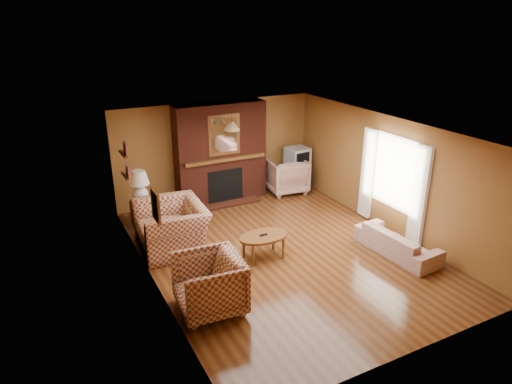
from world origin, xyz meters
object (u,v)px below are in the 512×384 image
plaid_loveseat (172,227)px  tv_stand (297,177)px  plaid_armchair (209,284)px  side_table (142,213)px  floral_armchair (286,175)px  table_lamp (140,185)px  fireplace (221,154)px  floral_sofa (397,242)px  crt_tv (297,157)px  coffee_table (264,238)px

plaid_loveseat → tv_stand: bearing=116.7°
plaid_armchair → tv_stand: (4.00, 3.89, -0.13)m
side_table → tv_stand: size_ratio=0.85×
plaid_loveseat → floral_armchair: (3.55, 1.65, -0.02)m
plaid_loveseat → side_table: (-0.25, 1.35, -0.19)m
side_table → table_lamp: table_lamp is taller
fireplace → floral_sofa: bearing=-64.9°
fireplace → floral_sofa: (1.90, -4.05, -0.93)m
fireplace → crt_tv: bearing=-5.3°
tv_stand → crt_tv: size_ratio=1.11×
floral_sofa → tv_stand: size_ratio=2.65×
plaid_armchair → coffee_table: (1.51, 1.05, -0.04)m
fireplace → table_lamp: bearing=-165.7°
plaid_armchair → crt_tv: bearing=138.7°
plaid_loveseat → coffee_table: bearing=54.2°
tv_stand → crt_tv: 0.56m
table_lamp → floral_armchair: bearing=4.6°
coffee_table → crt_tv: size_ratio=1.67×
floral_armchair → table_lamp: bearing=11.7°
fireplace → floral_armchair: fireplace is taller
fireplace → side_table: (-2.10, -0.53, -0.91)m
floral_armchair → table_lamp: table_lamp is taller
plaid_armchair → crt_tv: crt_tv is taller
crt_tv → floral_sofa: bearing=-92.2°
floral_armchair → table_lamp: size_ratio=1.38×
plaid_armchair → fireplace: bearing=158.9°
plaid_armchair → floral_armchair: size_ratio=1.03×
coffee_table → plaid_loveseat: bearing=141.0°
fireplace → plaid_loveseat: fireplace is taller
side_table → floral_armchair: bearing=4.6°
plaid_loveseat → tv_stand: size_ratio=2.21×
tv_stand → crt_tv: crt_tv is taller
floral_armchair → crt_tv: size_ratio=1.68×
floral_armchair → coffee_table: (-2.14, -2.79, -0.03)m
floral_armchair → side_table: bearing=11.7°
floral_sofa → table_lamp: (-4.00, 3.51, 0.68)m
fireplace → side_table: fireplace is taller
floral_sofa → table_lamp: size_ratio=2.42×
tv_stand → floral_armchair: bearing=-171.1°
crt_tv → plaid_armchair: bearing=-135.8°
fireplace → tv_stand: size_ratio=3.76×
side_table → plaid_loveseat: bearing=-79.5°
table_lamp → crt_tv: size_ratio=1.22×
crt_tv → table_lamp: bearing=-175.3°
floral_armchair → side_table: (-3.80, -0.31, -0.17)m
floral_armchair → crt_tv: crt_tv is taller
plaid_loveseat → table_lamp: table_lamp is taller
plaid_armchair → coffee_table: bearing=129.5°
plaid_loveseat → table_lamp: size_ratio=2.02×
tv_stand → side_table: bearing=-173.4°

